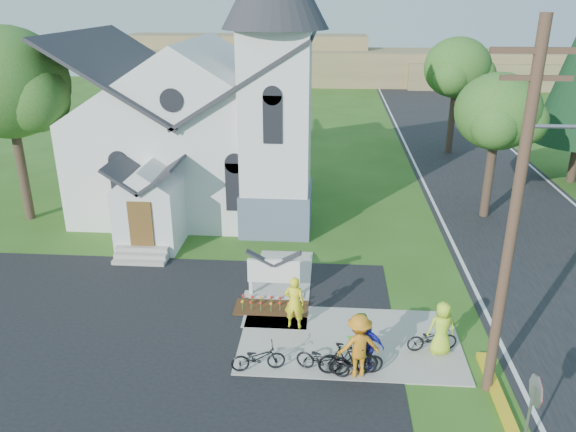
# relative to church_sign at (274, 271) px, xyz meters

# --- Properties ---
(ground) EXTENTS (120.00, 120.00, 0.00)m
(ground) POSITION_rel_church_sign_xyz_m (1.20, -3.20, -1.03)
(ground) COLOR #2F5418
(ground) RESTS_ON ground
(parking_lot) EXTENTS (20.00, 16.00, 0.02)m
(parking_lot) POSITION_rel_church_sign_xyz_m (-5.80, -5.20, -1.02)
(parking_lot) COLOR black
(parking_lot) RESTS_ON ground
(road) EXTENTS (8.00, 90.00, 0.02)m
(road) POSITION_rel_church_sign_xyz_m (11.20, 11.80, -1.02)
(road) COLOR black
(road) RESTS_ON ground
(sidewalk) EXTENTS (7.00, 4.00, 0.05)m
(sidewalk) POSITION_rel_church_sign_xyz_m (2.70, -2.70, -1.00)
(sidewalk) COLOR #ACA69C
(sidewalk) RESTS_ON ground
(church) EXTENTS (12.35, 12.00, 13.00)m
(church) POSITION_rel_church_sign_xyz_m (-4.28, 9.28, 4.22)
(church) COLOR white
(church) RESTS_ON ground
(church_sign) EXTENTS (2.20, 0.40, 1.70)m
(church_sign) POSITION_rel_church_sign_xyz_m (0.00, 0.00, 0.00)
(church_sign) COLOR #ACA69C
(church_sign) RESTS_ON ground
(flower_bed) EXTENTS (2.60, 1.10, 0.07)m
(flower_bed) POSITION_rel_church_sign_xyz_m (0.00, -0.90, -0.99)
(flower_bed) COLOR #3A2010
(flower_bed) RESTS_ON ground
(utility_pole) EXTENTS (3.45, 0.28, 10.00)m
(utility_pole) POSITION_rel_church_sign_xyz_m (6.56, -4.70, 4.38)
(utility_pole) COLOR #432C21
(utility_pole) RESTS_ON ground
(stop_sign) EXTENTS (0.11, 0.76, 2.48)m
(stop_sign) POSITION_rel_church_sign_xyz_m (6.63, -7.40, 0.75)
(stop_sign) COLOR gray
(stop_sign) RESTS_ON ground
(tree_lot_corner) EXTENTS (5.60, 5.60, 9.15)m
(tree_lot_corner) POSITION_rel_church_sign_xyz_m (-12.80, 6.80, 5.58)
(tree_lot_corner) COLOR #3A2920
(tree_lot_corner) RESTS_ON ground
(tree_road_near) EXTENTS (4.00, 4.00, 7.05)m
(tree_road_near) POSITION_rel_church_sign_xyz_m (9.70, 8.80, 4.18)
(tree_road_near) COLOR #3A2920
(tree_road_near) RESTS_ON ground
(tree_road_mid) EXTENTS (4.40, 4.40, 7.80)m
(tree_road_mid) POSITION_rel_church_sign_xyz_m (10.20, 20.80, 4.75)
(tree_road_mid) COLOR #3A2920
(tree_road_mid) RESTS_ON ground
(distant_hills) EXTENTS (61.00, 10.00, 5.60)m
(distant_hills) POSITION_rel_church_sign_xyz_m (4.56, 53.13, 1.15)
(distant_hills) COLOR olive
(distant_hills) RESTS_ON ground
(cyclist_0) EXTENTS (0.72, 0.51, 1.85)m
(cyclist_0) POSITION_rel_church_sign_xyz_m (0.88, -2.03, -0.05)
(cyclist_0) COLOR yellow
(cyclist_0) RESTS_ON sidewalk
(bike_0) EXTENTS (1.69, 0.89, 0.84)m
(bike_0) POSITION_rel_church_sign_xyz_m (-0.03, -4.40, -0.56)
(bike_0) COLOR black
(bike_0) RESTS_ON sidewalk
(cyclist_1) EXTENTS (0.95, 0.85, 1.61)m
(cyclist_1) POSITION_rel_church_sign_xyz_m (2.93, -3.71, -0.17)
(cyclist_1) COLOR green
(cyclist_1) RESTS_ON sidewalk
(bike_1) EXTENTS (1.80, 0.66, 1.06)m
(bike_1) POSITION_rel_church_sign_xyz_m (2.59, -4.40, -0.45)
(bike_1) COLOR black
(bike_1) RESTS_ON sidewalk
(cyclist_2) EXTENTS (1.01, 0.55, 1.63)m
(cyclist_2) POSITION_rel_church_sign_xyz_m (3.15, -4.17, -0.16)
(cyclist_2) COLOR #2829CB
(cyclist_2) RESTS_ON sidewalk
(bike_2) EXTENTS (1.75, 1.06, 0.87)m
(bike_2) POSITION_rel_church_sign_xyz_m (1.87, -4.38, -0.54)
(bike_2) COLOR black
(bike_2) RESTS_ON sidewalk
(cyclist_3) EXTENTS (1.41, 1.03, 1.97)m
(cyclist_3) POSITION_rel_church_sign_xyz_m (2.87, -4.40, 0.01)
(cyclist_3) COLOR orange
(cyclist_3) RESTS_ON sidewalk
(bike_3) EXTENTS (1.66, 0.71, 0.97)m
(bike_3) POSITION_rel_church_sign_xyz_m (2.82, -4.40, -0.49)
(bike_3) COLOR black
(bike_3) RESTS_ON sidewalk
(cyclist_4) EXTENTS (0.93, 0.69, 1.75)m
(cyclist_4) POSITION_rel_church_sign_xyz_m (5.44, -3.14, -0.10)
(cyclist_4) COLOR #B6E32A
(cyclist_4) RESTS_ON sidewalk
(bike_4) EXTENTS (1.65, 0.81, 0.83)m
(bike_4) POSITION_rel_church_sign_xyz_m (5.21, -3.03, -0.56)
(bike_4) COLOR black
(bike_4) RESTS_ON sidewalk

